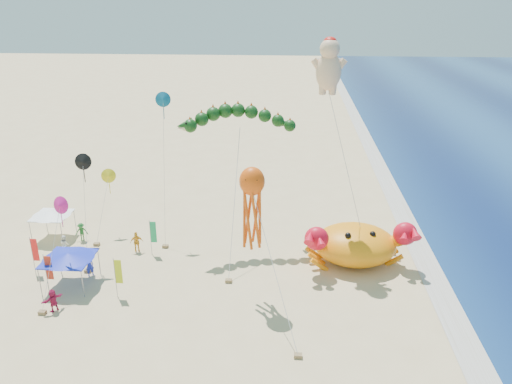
# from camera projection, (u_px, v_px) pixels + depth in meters

# --- Properties ---
(ground) EXTENTS (320.00, 320.00, 0.00)m
(ground) POSITION_uv_depth(u_px,v_px,m) (280.00, 280.00, 38.72)
(ground) COLOR #D1B784
(ground) RESTS_ON ground
(foam_strip) EXTENTS (320.00, 320.00, 0.00)m
(foam_strip) POSITION_uv_depth(u_px,v_px,m) (438.00, 286.00, 37.86)
(foam_strip) COLOR silver
(foam_strip) RESTS_ON ground
(crab_inflatable) EXTENTS (9.06, 6.71, 3.97)m
(crab_inflatable) POSITION_uv_depth(u_px,v_px,m) (355.00, 244.00, 40.64)
(crab_inflatable) COLOR orange
(crab_inflatable) RESTS_ON ground
(dragon_kite) EXTENTS (10.11, 10.22, 11.94)m
(dragon_kite) POSITION_uv_depth(u_px,v_px,m) (238.00, 122.00, 41.29)
(dragon_kite) COLOR #0E350F
(dragon_kite) RESTS_ON ground
(cherub_kite) EXTENTS (5.15, 3.56, 17.76)m
(cherub_kite) POSITION_uv_depth(u_px,v_px,m) (329.00, 65.00, 37.67)
(cherub_kite) COLOR #F0BE92
(cherub_kite) RESTS_ON ground
(octopus_kite) EXTENTS (4.47, 7.59, 9.93)m
(octopus_kite) POSITION_uv_depth(u_px,v_px,m) (252.00, 202.00, 34.04)
(octopus_kite) COLOR #E74F0C
(octopus_kite) RESTS_ON ground
(canopy_blue) EXTENTS (3.81, 3.81, 2.71)m
(canopy_blue) POSITION_uv_depth(u_px,v_px,m) (68.00, 256.00, 37.23)
(canopy_blue) COLOR gray
(canopy_blue) RESTS_ON ground
(canopy_white) EXTENTS (3.37, 3.37, 2.71)m
(canopy_white) POSITION_uv_depth(u_px,v_px,m) (51.00, 213.00, 44.61)
(canopy_white) COLOR gray
(canopy_white) RESTS_ON ground
(feather_flags) EXTENTS (8.93, 6.61, 3.20)m
(feather_flags) POSITION_uv_depth(u_px,v_px,m) (90.00, 255.00, 38.23)
(feather_flags) COLOR gray
(feather_flags) RESTS_ON ground
(beachgoers) EXTENTS (7.14, 11.94, 1.84)m
(beachgoers) POSITION_uv_depth(u_px,v_px,m) (84.00, 256.00, 40.53)
(beachgoers) COLOR white
(beachgoers) RESTS_ON ground
(small_kites) EXTENTS (6.82, 13.30, 13.05)m
(small_kites) POSITION_uv_depth(u_px,v_px,m) (106.00, 170.00, 40.46)
(small_kites) COLOR black
(small_kites) RESTS_ON ground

